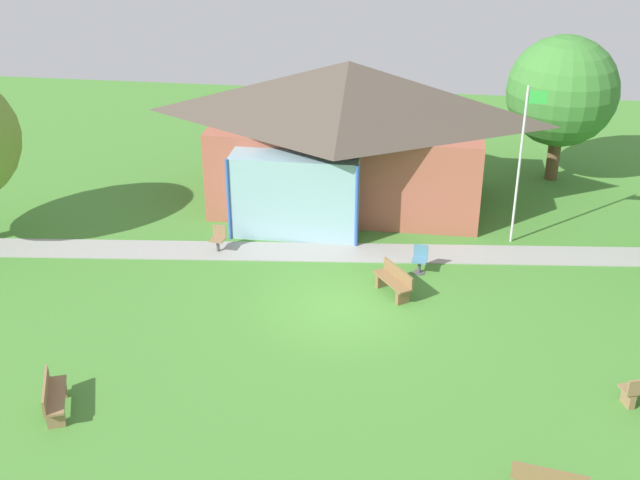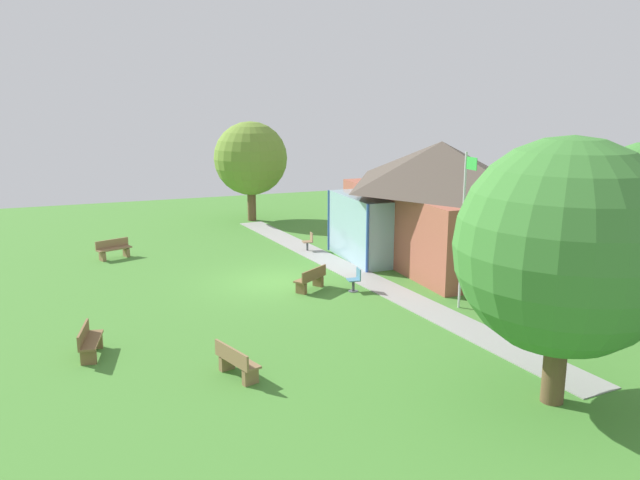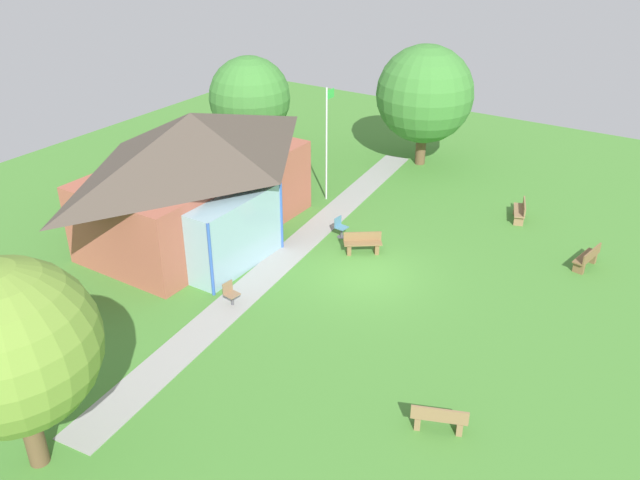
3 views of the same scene
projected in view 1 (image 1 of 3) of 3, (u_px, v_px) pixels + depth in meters
The scene contains 9 objects.
ground_plane at pixel (341, 307), 23.21m from camera, with size 44.00×44.00×0.00m, color #478433.
pavilion at pixel (346, 132), 28.69m from camera, with size 10.31×6.77×5.16m.
footpath at pixel (353, 253), 26.20m from camera, with size 23.68×1.30×0.03m, color #999993.
flagpole at pixel (521, 159), 25.68m from camera, with size 0.64×0.08×5.25m.
bench_front_left at pixel (53, 398), 18.84m from camera, with size 0.96×1.56×0.84m.
bench_rear_near_path at pixel (394, 282), 23.71m from camera, with size 1.23×1.47×0.84m.
patio_chair_lawn_spare at pixel (420, 260), 24.91m from camera, with size 0.49×0.49×0.86m.
patio_chair_west at pixel (218, 239), 26.17m from camera, with size 0.49×0.49×0.86m.
tree_behind_pavilion_right at pixel (562, 92), 30.35m from camera, with size 4.14×4.14×5.57m.
Camera 1 is at (2.12, -19.82, 12.06)m, focal length 45.83 mm.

